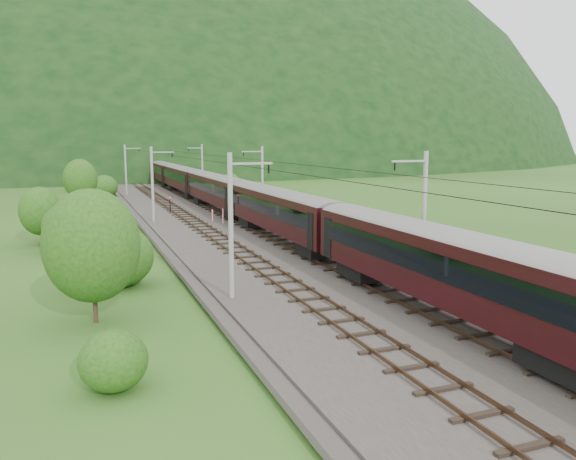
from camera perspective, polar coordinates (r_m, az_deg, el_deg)
name	(u,v)px	position (r m, az deg, el deg)	size (l,w,h in m)	color
ground	(333,292)	(33.70, 4.58, -6.32)	(600.00, 600.00, 0.00)	#2B4816
railbed	(276,257)	(42.65, -1.20, -2.80)	(14.00, 220.00, 0.30)	#38332D
track_left	(246,257)	(41.87, -4.30, -2.74)	(2.40, 220.00, 0.27)	#523823
track_right	(305,252)	(43.45, 1.78, -2.29)	(2.40, 220.00, 0.27)	#523823
catenary_left	(153,182)	(61.96, -13.54, 4.73)	(2.54, 192.28, 8.00)	gray
catenary_right	(262,180)	(64.68, -2.69, 5.14)	(2.54, 192.28, 8.00)	gray
overhead_wires	(276,166)	(41.77, -1.24, 6.57)	(4.83, 198.00, 0.03)	black
mountain_main	(103,159)	(289.77, -18.25, 6.86)	(504.00, 360.00, 244.00)	black
train	(218,185)	(69.47, -7.16, 4.57)	(3.00, 165.80, 5.23)	black
hazard_post_near	(212,215)	(60.99, -7.68, 1.49)	(0.14, 0.14, 1.33)	red
hazard_post_far	(223,216)	(59.17, -6.62, 1.41)	(0.17, 0.17, 1.59)	red
signal	(170,203)	(69.15, -11.90, 2.65)	(0.21, 0.21, 1.92)	black
vegetation_left	(86,221)	(46.41, -19.81, 0.84)	(11.07, 140.96, 6.69)	#174512
vegetation_right	(339,214)	(58.93, 5.24, 1.61)	(5.94, 110.94, 2.96)	#174512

